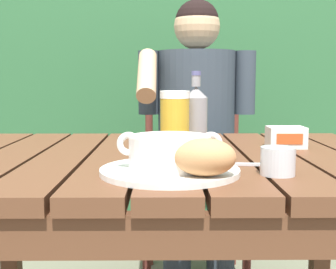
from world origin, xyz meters
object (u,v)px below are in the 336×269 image
soup_bowl (170,151)px  beer_glass (175,122)px  person_eating (196,126)px  beer_bottle (196,117)px  serving_plate (170,171)px  table_knife (231,164)px  water_glass_small (278,161)px  bread_roll (205,157)px  butter_tub (286,137)px  chair_near_diner (193,175)px

soup_bowl → beer_glass: (0.02, 0.26, 0.04)m
person_eating → beer_bottle: bearing=-94.2°
serving_plate → soup_bowl: (0.00, -0.00, 0.04)m
beer_glass → table_knife: 0.22m
beer_bottle → water_glass_small: 0.36m
person_eating → beer_glass: (-0.10, -0.68, 0.08)m
water_glass_small → table_knife: water_glass_small is taller
person_eating → bread_roll: size_ratio=9.72×
beer_glass → water_glass_small: (0.21, -0.27, -0.05)m
serving_plate → butter_tub: 0.49m
beer_bottle → table_knife: (0.07, -0.22, -0.09)m
chair_near_diner → water_glass_small: bearing=-85.1°
chair_near_diner → soup_bowl: size_ratio=4.67×
soup_bowl → water_glass_small: bearing=-3.6°
beer_bottle → butter_tub: (0.26, 0.05, -0.06)m
beer_glass → beer_bottle: 0.08m
serving_plate → soup_bowl: size_ratio=1.33×
beer_glass → table_knife: bearing=-53.5°
person_eating → bread_roll: 1.01m
chair_near_diner → person_eating: size_ratio=0.82×
beer_bottle → butter_tub: bearing=10.0°
beer_bottle → beer_glass: bearing=-139.2°
table_knife → serving_plate: bearing=-147.5°
chair_near_diner → water_glass_small: (0.10, -1.15, 0.28)m
soup_bowl → table_knife: 0.17m
person_eating → soup_bowl: 0.94m
beer_glass → water_glass_small: 0.35m
beer_glass → bread_roll: bearing=-81.6°
person_eating → serving_plate: (-0.12, -0.93, 0.01)m
soup_bowl → person_eating: bearing=82.6°
water_glass_small → table_knife: size_ratio=0.44×
bread_roll → beer_bottle: 0.39m
chair_near_diner → beer_bottle: 0.89m
serving_plate → chair_near_diner: bearing=83.7°
soup_bowl → serving_plate: bearing=91.8°
bread_roll → water_glass_small: 0.17m
person_eating → beer_bottle: person_eating is taller
butter_tub → bread_roll: bearing=-122.1°
bread_roll → water_glass_small: bearing=21.9°
chair_near_diner → serving_plate: chair_near_diner is taller
serving_plate → table_knife: size_ratio=1.80×
chair_near_diner → beer_bottle: size_ratio=4.73×
chair_near_diner → table_knife: (0.02, -1.04, 0.25)m
beer_glass → table_knife: beer_glass is taller
beer_bottle → butter_tub: size_ratio=2.08×
beer_bottle → bread_roll: bearing=-91.4°
water_glass_small → beer_glass: bearing=126.9°
person_eating → table_knife: 0.84m
person_eating → butter_tub: bearing=-69.5°
water_glass_small → butter_tub: bearing=72.6°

